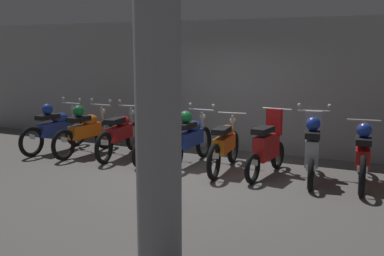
% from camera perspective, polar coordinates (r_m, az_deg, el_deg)
% --- Properties ---
extents(ground_plane, '(80.00, 80.00, 0.00)m').
position_cam_1_polar(ground_plane, '(8.19, -0.54, -6.19)').
color(ground_plane, '#565451').
extents(back_wall, '(16.00, 0.30, 2.88)m').
position_cam_1_polar(back_wall, '(10.35, 5.82, 5.23)').
color(back_wall, gray).
rests_on(back_wall, ground).
extents(motorbike_slot_0, '(0.59, 1.95, 1.15)m').
position_cam_1_polar(motorbike_slot_0, '(10.64, -16.58, 0.04)').
color(motorbike_slot_0, black).
rests_on(motorbike_slot_0, ground).
extents(motorbike_slot_1, '(0.59, 1.95, 1.15)m').
position_cam_1_polar(motorbike_slot_1, '(10.17, -13.03, -0.24)').
color(motorbike_slot_1, black).
rests_on(motorbike_slot_1, ground).
extents(motorbike_slot_2, '(0.59, 1.95, 1.15)m').
position_cam_1_polar(motorbike_slot_2, '(9.81, -8.90, -0.68)').
color(motorbike_slot_2, black).
rests_on(motorbike_slot_2, ground).
extents(motorbike_slot_3, '(0.59, 1.68, 1.29)m').
position_cam_1_polar(motorbike_slot_3, '(9.34, -4.96, -0.65)').
color(motorbike_slot_3, black).
rests_on(motorbike_slot_3, ground).
extents(motorbike_slot_4, '(0.59, 1.95, 1.15)m').
position_cam_1_polar(motorbike_slot_4, '(9.06, -0.24, -1.19)').
color(motorbike_slot_4, black).
rests_on(motorbike_slot_4, ground).
extents(motorbike_slot_5, '(0.56, 1.95, 1.03)m').
position_cam_1_polar(motorbike_slot_5, '(8.59, 4.04, -2.08)').
color(motorbike_slot_5, black).
rests_on(motorbike_slot_5, ground).
extents(motorbike_slot_6, '(0.56, 1.68, 1.18)m').
position_cam_1_polar(motorbike_slot_6, '(8.34, 9.25, -2.30)').
color(motorbike_slot_6, black).
rests_on(motorbike_slot_6, ground).
extents(motorbike_slot_7, '(0.58, 1.67, 1.29)m').
position_cam_1_polar(motorbike_slot_7, '(8.16, 14.63, -2.45)').
color(motorbike_slot_7, black).
rests_on(motorbike_slot_7, ground).
extents(motorbike_slot_8, '(0.56, 1.95, 1.08)m').
position_cam_1_polar(motorbike_slot_8, '(8.17, 20.31, -3.04)').
color(motorbike_slot_8, black).
rests_on(motorbike_slot_8, ground).
extents(support_pillar, '(0.46, 0.46, 2.88)m').
position_cam_1_polar(support_pillar, '(4.57, -4.18, -0.46)').
color(support_pillar, gray).
rests_on(support_pillar, ground).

